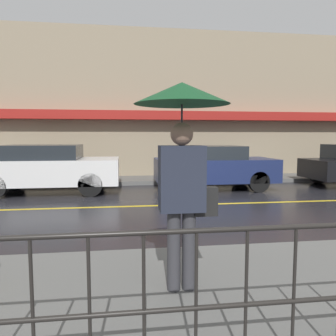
% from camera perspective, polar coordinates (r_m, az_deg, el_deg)
% --- Properties ---
extents(ground_plane, '(80.00, 80.00, 0.00)m').
position_cam_1_polar(ground_plane, '(8.57, 6.35, -6.30)').
color(ground_plane, black).
extents(sidewalk_near, '(28.00, 2.74, 0.14)m').
position_cam_1_polar(sidewalk_near, '(4.15, 24.19, -18.73)').
color(sidewalk_near, '#60605E').
rests_on(sidewalk_near, ground_plane).
extents(sidewalk_far, '(28.00, 1.80, 0.14)m').
position_cam_1_polar(sidewalk_far, '(12.88, 1.50, -2.01)').
color(sidewalk_far, '#60605E').
rests_on(sidewalk_far, ground_plane).
extents(lane_marking, '(25.20, 0.12, 0.01)m').
position_cam_1_polar(lane_marking, '(8.57, 6.35, -6.28)').
color(lane_marking, gold).
rests_on(lane_marking, ground_plane).
extents(building_storefront, '(28.00, 0.85, 6.11)m').
position_cam_1_polar(building_storefront, '(13.84, 0.83, 10.78)').
color(building_storefront, gray).
rests_on(building_storefront, ground_plane).
extents(pedestrian, '(0.96, 0.96, 2.14)m').
position_cam_1_polar(pedestrian, '(3.31, 2.52, 5.85)').
color(pedestrian, '#333338').
rests_on(pedestrian, sidewalk_near).
extents(car_white, '(4.27, 1.94, 1.50)m').
position_cam_1_polar(car_white, '(10.83, -20.15, 0.04)').
color(car_white, silver).
rests_on(car_white, ground_plane).
extents(car_navy, '(3.91, 1.82, 1.45)m').
position_cam_1_polar(car_navy, '(10.99, 7.95, 0.24)').
color(car_navy, '#19234C').
rests_on(car_navy, ground_plane).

